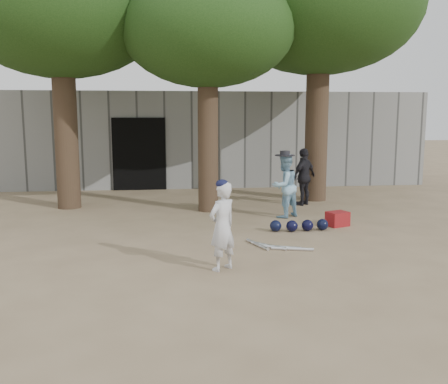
{
  "coord_description": "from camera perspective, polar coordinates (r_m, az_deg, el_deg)",
  "views": [
    {
      "loc": [
        -0.41,
        -7.57,
        2.3
      ],
      "look_at": [
        0.6,
        1.0,
        0.95
      ],
      "focal_mm": 40.0,
      "sensor_mm": 36.0,
      "label": 1
    }
  ],
  "objects": [
    {
      "name": "back_building",
      "position": [
        17.93,
        -5.45,
        6.28
      ],
      "size": [
        16.0,
        5.24,
        3.0
      ],
      "color": "gray",
      "rests_on": "ground"
    },
    {
      "name": "helmet_row",
      "position": [
        10.03,
        8.62,
        -3.8
      ],
      "size": [
        1.19,
        0.29,
        0.23
      ],
      "color": "black",
      "rests_on": "ground"
    },
    {
      "name": "red_bag",
      "position": [
        10.63,
        12.84,
        -3.01
      ],
      "size": [
        0.51,
        0.45,
        0.3
      ],
      "primitive_type": "cube",
      "rotation": [
        0.0,
        0.0,
        0.37
      ],
      "color": "maroon",
      "rests_on": "ground"
    },
    {
      "name": "tree_row",
      "position": [
        12.87,
        -1.55,
        19.56
      ],
      "size": [
        11.4,
        5.8,
        6.69
      ],
      "color": "brown",
      "rests_on": "ground"
    },
    {
      "name": "bat_pile",
      "position": [
        8.74,
        5.8,
        -6.22
      ],
      "size": [
        1.04,
        0.83,
        0.06
      ],
      "color": "silver",
      "rests_on": "ground"
    },
    {
      "name": "spectator_blue",
      "position": [
        11.23,
        6.91,
        0.7
      ],
      "size": [
        0.88,
        0.83,
        1.43
      ],
      "primitive_type": "imported",
      "rotation": [
        0.0,
        0.0,
        3.71
      ],
      "color": "#88B7D2",
      "rests_on": "ground"
    },
    {
      "name": "ground",
      "position": [
        7.92,
        -3.49,
        -8.0
      ],
      "size": [
        70.0,
        70.0,
        0.0
      ],
      "primitive_type": "plane",
      "color": "#937C5E",
      "rests_on": "ground"
    },
    {
      "name": "spectator_dark",
      "position": [
        12.84,
        9.13,
        1.73
      ],
      "size": [
        0.88,
        0.81,
        1.45
      ],
      "primitive_type": "imported",
      "rotation": [
        0.0,
        0.0,
        3.83
      ],
      "color": "black",
      "rests_on": "ground"
    },
    {
      "name": "boy_player",
      "position": [
        7.37,
        -0.2,
        -3.95
      ],
      "size": [
        0.58,
        0.55,
        1.33
      ],
      "primitive_type": "imported",
      "rotation": [
        0.0,
        0.0,
        3.8
      ],
      "color": "silver",
      "rests_on": "ground"
    }
  ]
}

